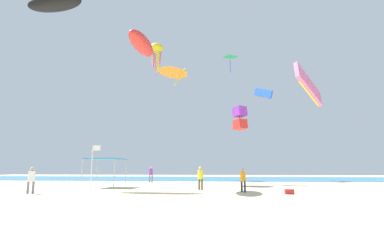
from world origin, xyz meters
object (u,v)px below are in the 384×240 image
Objects in this scene: canopy_tent at (106,160)px; person_central at (31,178)px; person_rightmost at (151,173)px; cooler_box at (289,191)px; person_leftmost at (243,178)px; kite_box_purple at (240,118)px; kite_diamond_green at (230,58)px; kite_delta_orange at (173,70)px; kite_parafoil_blue at (263,93)px; kite_inflatable_red at (142,44)px; banner_flag at (93,163)px; kite_parafoil_pink at (309,86)px; kite_octopus_yellow at (157,50)px; kite_inflatable_black at (54,3)px; person_near_tent at (200,176)px.

person_central is at bearing -107.56° from canopy_tent.
person_rightmost reaches higher than cooler_box.
person_leftmost is 12.23m from kite_box_purple.
person_rightmost is 23.07m from kite_diamond_green.
person_central is 0.36× the size of kite_delta_orange.
kite_parafoil_blue reaches higher than kite_box_purple.
kite_inflatable_red is at bearing 102.91° from person_rightmost.
person_central is 0.53× the size of banner_flag.
canopy_tent reaches higher than cooler_box.
kite_parafoil_blue is 13.69m from kite_delta_orange.
person_central is 35.33m from kite_diamond_green.
canopy_tent is 12.54m from person_leftmost.
banner_flag reaches higher than canopy_tent.
kite_parafoil_blue is 10.13m from kite_box_purple.
canopy_tent is 21.95m from kite_parafoil_pink.
kite_delta_orange is 9.42m from kite_box_purple.
person_central is at bearing 89.61° from kite_octopus_yellow.
banner_flag is at bearing -76.77° from canopy_tent.
cooler_box is 16.04m from kite_parafoil_pink.
kite_octopus_yellow is 26.94m from kite_parafoil_pink.
kite_inflatable_red is at bearing 0.82° from kite_box_purple.
banner_flag is at bearing 158.43° from kite_parafoil_pink.
person_leftmost is at bearing -105.86° from kite_inflatable_red.
person_central is at bearing -56.41° from kite_inflatable_black.
kite_delta_orange is (3.61, 11.87, 10.83)m from banner_flag.
person_rightmost is 15.16m from banner_flag.
kite_inflatable_black is at bearing 144.64° from banner_flag.
kite_box_purple is at bearing 65.10° from kite_diamond_green.
banner_flag is (1.20, -5.11, -0.38)m from canopy_tent.
kite_octopus_yellow is at bearing 162.39° from person_leftmost.
banner_flag is (3.37, 1.75, 0.98)m from person_central.
kite_delta_orange is at bearing -40.56° from kite_box_purple.
kite_parafoil_blue is at bearing -96.18° from kite_delta_orange.
kite_delta_orange reaches higher than banner_flag.
cooler_box is 28.01m from kite_inflatable_black.
person_near_tent is 8.04m from banner_flag.
kite_octopus_yellow is (-0.51, 20.30, 18.92)m from canopy_tent.
person_near_tent is 0.33× the size of kite_octopus_yellow.
kite_box_purple is (7.44, -0.22, -5.77)m from kite_delta_orange.
canopy_tent reaches higher than person_leftmost.
kite_parafoil_blue is at bearing 59.78° from kite_parafoil_pink.
person_central is 0.62× the size of kite_diamond_green.
banner_flag is 5.70× the size of cooler_box.
person_rightmost is 18.51m from kite_parafoil_blue.
canopy_tent is 0.59× the size of kite_inflatable_red.
kite_inflatable_black is at bearing 20.62° from kite_diamond_green.
kite_delta_orange is at bearing -23.07° from person_near_tent.
kite_inflatable_red reaches higher than kite_delta_orange.
kite_octopus_yellow is at bearing -86.05° from kite_box_purple.
person_leftmost is at bearing 130.22° from person_rightmost.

